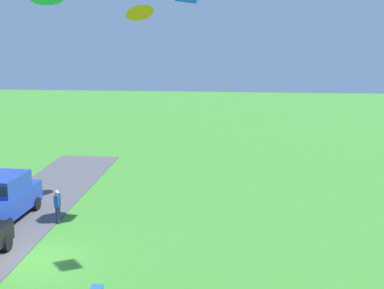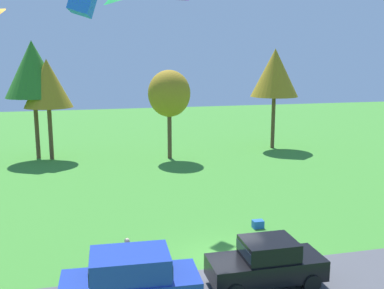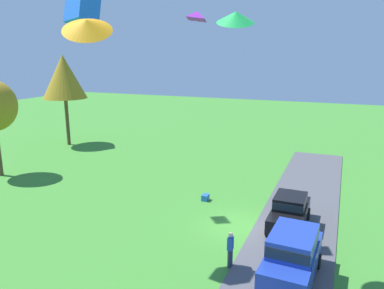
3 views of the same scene
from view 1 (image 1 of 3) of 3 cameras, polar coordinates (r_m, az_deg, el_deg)
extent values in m
plane|color=#3D842D|center=(23.60, -16.40, -11.79)|extent=(120.00, 120.00, 0.00)
cube|color=#1E389E|center=(28.31, -19.32, -5.84)|extent=(4.70, 2.15, 1.10)
cube|color=#1E389E|center=(28.03, -19.46, -3.96)|extent=(2.69, 1.90, 0.84)
cube|color=#19232D|center=(28.03, -19.46, -3.96)|extent=(2.74, 1.87, 0.46)
cylinder|color=black|center=(30.19, -19.41, -5.81)|extent=(0.69, 0.28, 0.68)
cylinder|color=black|center=(29.41, -16.27, -6.08)|extent=(0.69, 0.28, 0.68)
cylinder|color=black|center=(26.77, -19.04, -8.11)|extent=(0.69, 0.28, 0.68)
cylinder|color=black|center=(24.62, -19.14, -9.94)|extent=(0.68, 0.25, 0.68)
cylinder|color=#2D334C|center=(27.31, -14.10, -7.30)|extent=(0.24, 0.24, 0.88)
cube|color=#2851AD|center=(27.07, -14.18, -5.83)|extent=(0.36, 0.22, 0.60)
sphere|color=beige|center=(26.94, -14.23, -4.98)|extent=(0.22, 0.22, 0.22)
cone|color=orange|center=(29.76, -5.65, 14.07)|extent=(2.09, 2.10, 1.10)
camera|label=2|loc=(36.22, -40.00, 8.30)|focal=42.00mm
camera|label=3|loc=(41.21, -13.57, 12.11)|focal=35.00mm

